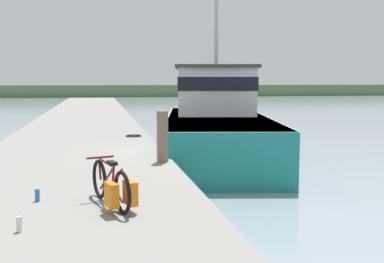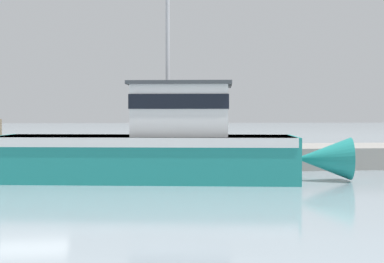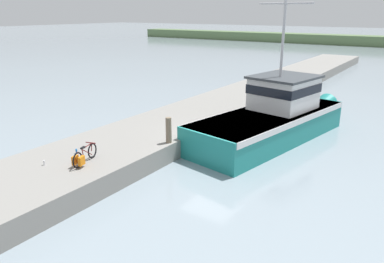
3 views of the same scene
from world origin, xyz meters
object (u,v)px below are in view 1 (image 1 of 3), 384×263
Objects in this scene: bicycle_touring at (114,187)px; water_bottle_on_curb at (37,195)px; mooring_post at (163,137)px; water_bottle_by_bike at (19,224)px; fishing_boat_main at (216,123)px.

bicycle_touring is 1.34m from water_bottle_on_curb.
water_bottle_by_bike is (-2.45, -4.79, -0.49)m from mooring_post.
mooring_post is at bearing 55.05° from bicycle_touring.
water_bottle_by_bike is (-5.19, -10.64, -0.24)m from fishing_boat_main.
mooring_post is at bearing 53.43° from water_bottle_on_curb.
bicycle_touring is at bearing 37.09° from water_bottle_by_bike.
fishing_boat_main is 10.52m from bicycle_touring.
bicycle_touring is 8.34× the size of water_bottle_by_bike.
fishing_boat_main is 11.84m from water_bottle_by_bike.
fishing_boat_main is at bearing 64.02° from water_bottle_by_bike.
water_bottle_by_bike is 1.01× the size of water_bottle_on_curb.
water_bottle_on_curb is at bearing 88.62° from water_bottle_by_bike.
water_bottle_by_bike is at bearing -105.59° from fishing_boat_main.
mooring_post is 6.06× the size of water_bottle_by_bike.
mooring_post reaches higher than water_bottle_by_bike.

